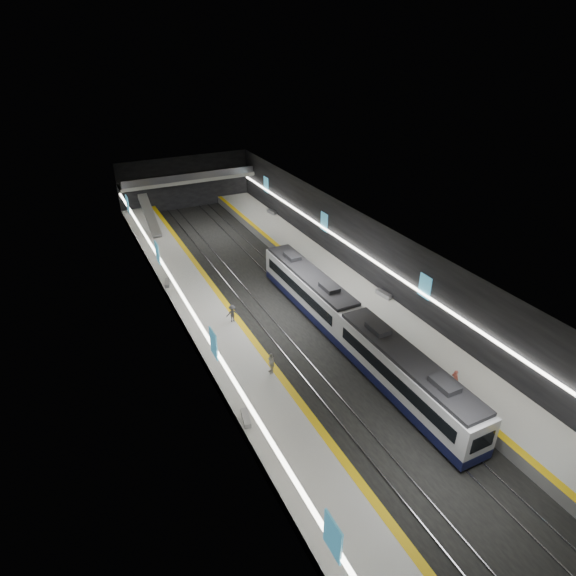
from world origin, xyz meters
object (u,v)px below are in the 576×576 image
train (351,326)px  passenger_left_b (232,314)px  escalator (150,215)px  bench_left_far (167,283)px  bench_left_near (246,418)px  passenger_right_a (455,380)px  bench_right_near (384,294)px  passenger_left_a (271,363)px  bench_right_far (272,212)px

train → passenger_left_b: (-8.34, 6.95, -0.34)m
escalator → bench_left_far: 16.95m
escalator → train: bearing=-73.4°
bench_left_near → passenger_right_a: passenger_right_a is taller
bench_left_far → passenger_left_b: (3.66, -9.83, 0.65)m
passenger_left_b → bench_right_near: bearing=176.1°
bench_left_far → passenger_right_a: size_ratio=0.98×
train → bench_left_near: (-12.00, -5.41, -0.99)m
escalator → bench_right_near: bearing=-59.6°
passenger_right_a → passenger_left_b: passenger_left_b is taller
bench_right_near → passenger_right_a: bearing=-112.4°
escalator → passenger_left_a: bearing=-87.1°
bench_right_far → passenger_left_b: 29.09m
bench_left_far → passenger_left_b: size_ratio=0.97×
bench_right_far → passenger_left_b: (-15.34, -24.71, 0.63)m
bench_left_far → bench_left_near: bearing=-73.5°
passenger_right_a → passenger_left_b: bearing=30.0°
bench_right_near → bench_right_far: (0.00, 27.07, -0.01)m
passenger_right_a → passenger_left_b: (-11.60, 16.20, 0.01)m
passenger_right_a → passenger_left_a: size_ratio=0.97×
train → escalator: bearing=106.6°
train → escalator: (-10.00, 33.53, 0.70)m
escalator → bench_left_near: 39.02m
bench_right_far → passenger_right_a: bearing=-106.5°
passenger_left_b → bench_left_near: bearing=78.3°
passenger_right_a → bench_left_near: bearing=70.2°
bench_right_near → bench_right_far: bearing=82.7°
bench_left_far → passenger_left_a: passenger_left_a is taller
bench_left_far → bench_right_near: bench_right_near is taller
passenger_left_a → bench_left_far: bearing=-169.4°
bench_right_near → train: bearing=-154.0°
escalator → bench_right_far: escalator is taller
passenger_left_a → bench_right_near: bearing=110.2°
bench_right_near → passenger_left_b: bearing=164.0°
train → passenger_left_a: 8.34m
escalator → bench_left_far: size_ratio=4.84×
bench_left_near → passenger_left_b: passenger_left_b is taller
bench_right_far → passenger_left_a: bearing=-126.0°
bench_left_far → passenger_left_a: (3.78, -18.14, 0.67)m
bench_left_near → bench_left_far: bearing=101.6°
bench_right_far → passenger_right_a: (-3.74, -40.91, 0.62)m
bench_left_near → passenger_left_b: (3.66, 12.36, 0.65)m
bench_left_far → bench_right_far: bench_right_far is taller
bench_left_near → bench_right_far: bench_right_far is taller
train → bench_left_far: train is taller
bench_left_near → passenger_left_a: size_ratio=0.97×
escalator → bench_left_far: bearing=-96.8°
passenger_left_b → escalator: bearing=-81.6°
escalator → bench_left_near: bearing=-92.9°
passenger_left_a → train: bearing=98.2°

